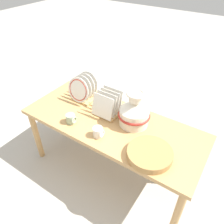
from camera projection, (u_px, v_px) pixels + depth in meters
ground_plane at (112, 169)px, 2.27m from camera, size 14.00×14.00×0.00m
display_table at (112, 128)px, 1.92m from camera, size 1.59×0.65×0.64m
ceramic_vase at (134, 112)px, 1.79m from camera, size 0.27×0.27×0.31m
dish_rack_round_plates at (83, 90)px, 2.08m from camera, size 0.24×0.21×0.26m
dish_rack_square_plates at (107, 107)px, 1.92m from camera, size 0.21×0.20×0.22m
wicker_charger_stack at (150, 154)px, 1.56m from camera, size 0.33×0.33×0.05m
mug_cream_glaze at (98, 132)px, 1.72m from camera, size 0.09×0.08×0.08m
mug_sage_glaze at (71, 119)px, 1.85m from camera, size 0.09×0.08×0.08m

